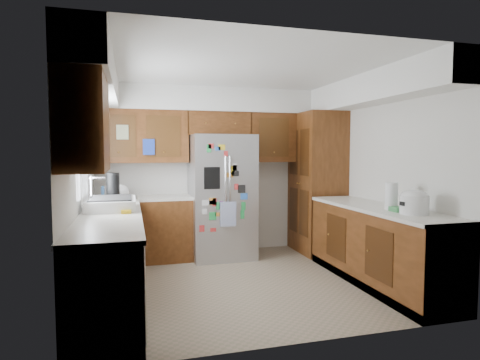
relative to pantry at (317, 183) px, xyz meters
name	(u,v)px	position (x,y,z in m)	size (l,w,h in m)	color
floor	(244,282)	(-1.50, -1.15, -1.07)	(3.60, 3.60, 0.00)	tan
room_shell	(228,130)	(-1.61, -0.79, 0.75)	(3.64, 3.24, 2.52)	silver
left_counter_run	(125,254)	(-2.86, -1.12, -0.65)	(1.36, 3.20, 0.92)	#49260E
right_counter_run	(378,249)	(0.00, -1.62, -0.65)	(0.63, 2.25, 0.92)	#49260E
pantry	(317,183)	(0.00, 0.00, 0.00)	(0.60, 0.90, 2.15)	#49260E
fridge	(222,197)	(-1.50, 0.05, -0.17)	(0.90, 0.79, 1.80)	#9F9FA4
bridge_cabinet	(218,124)	(-1.50, 0.28, 0.90)	(0.96, 0.34, 0.35)	#49260E
fridge_top_items	(216,104)	(-1.53, 0.26, 1.19)	(0.78, 0.35, 0.26)	#2D41BC
sink_assembly	(111,203)	(-3.00, -1.05, -0.09)	(0.52, 0.74, 0.37)	white
left_counter_clutter	(115,191)	(-2.98, -0.30, -0.02)	(0.35, 0.95, 0.38)	black
rice_cooker	(414,202)	(0.00, -2.22, -0.02)	(0.29, 0.28, 0.25)	white
paper_towel	(391,196)	(-0.02, -1.87, 0.00)	(0.13, 0.13, 0.30)	white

